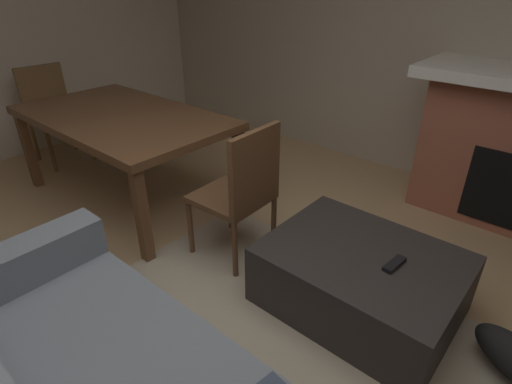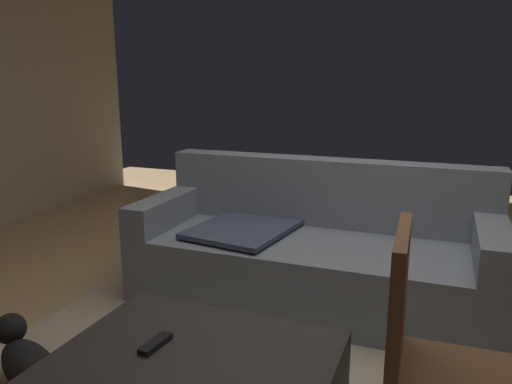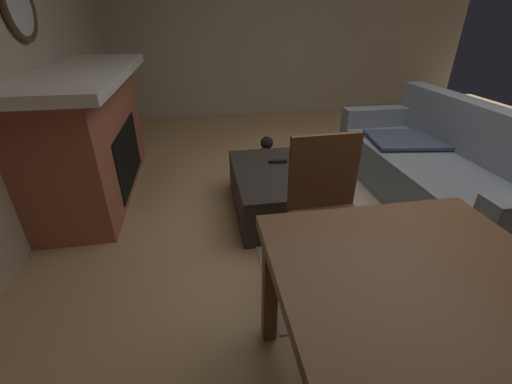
{
  "view_description": "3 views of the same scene",
  "coord_description": "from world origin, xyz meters",
  "px_view_note": "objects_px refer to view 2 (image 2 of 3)",
  "views": [
    {
      "loc": [
        -1.05,
        0.9,
        1.72
      ],
      "look_at": [
        0.25,
        -0.6,
        0.63
      ],
      "focal_mm": 28.36,
      "sensor_mm": 36.0,
      "label": 1
    },
    {
      "loc": [
        0.48,
        -2.28,
        1.4
      ],
      "look_at": [
        -0.11,
        -0.76,
        1.01
      ],
      "focal_mm": 34.44,
      "sensor_mm": 36.0,
      "label": 2
    },
    {
      "loc": [
        2.15,
        -1.46,
        1.56
      ],
      "look_at": [
        0.52,
        -1.19,
        0.67
      ],
      "focal_mm": 23.49,
      "sensor_mm": 36.0,
      "label": 3
    }
  ],
  "objects_px": {
    "dining_chair_west": "(429,353)",
    "small_dog": "(27,362)",
    "tv_remote": "(156,344)",
    "couch": "(313,252)"
  },
  "relations": [
    {
      "from": "tv_remote",
      "to": "dining_chair_west",
      "type": "distance_m",
      "value": 1.01
    },
    {
      "from": "dining_chair_west",
      "to": "tv_remote",
      "type": "bearing_deg",
      "value": -175.24
    },
    {
      "from": "small_dog",
      "to": "couch",
      "type": "bearing_deg",
      "value": 57.27
    },
    {
      "from": "couch",
      "to": "dining_chair_west",
      "type": "height_order",
      "value": "dining_chair_west"
    },
    {
      "from": "dining_chair_west",
      "to": "small_dog",
      "type": "bearing_deg",
      "value": -176.93
    },
    {
      "from": "couch",
      "to": "small_dog",
      "type": "xyz_separation_m",
      "value": [
        -0.93,
        -1.44,
        -0.15
      ]
    },
    {
      "from": "couch",
      "to": "tv_remote",
      "type": "distance_m",
      "value": 1.46
    },
    {
      "from": "couch",
      "to": "small_dog",
      "type": "relative_size",
      "value": 4.17
    },
    {
      "from": "tv_remote",
      "to": "small_dog",
      "type": "relative_size",
      "value": 0.3
    },
    {
      "from": "couch",
      "to": "tv_remote",
      "type": "height_order",
      "value": "couch"
    }
  ]
}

